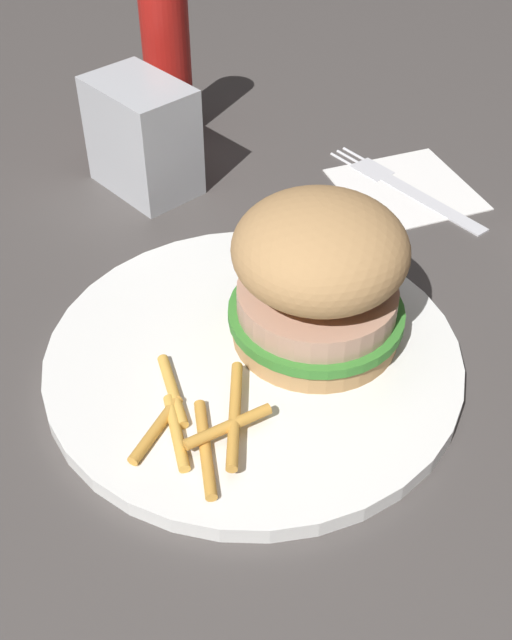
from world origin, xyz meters
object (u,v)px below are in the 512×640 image
at_px(sandwich, 319,275).
at_px(fork, 404,185).
at_px(ketchup_bottle, 167,63).
at_px(napkin_dispenser, 143,137).
at_px(plate, 256,360).
at_px(napkin, 405,189).
at_px(fries_pile, 199,423).

height_order(sandwich, fork, sandwich).
relative_size(fork, ketchup_bottle, 1.25).
distance_m(sandwich, napkin_dispenser, 0.25).
distance_m(plate, fork, 0.26).
height_order(plate, napkin_dispenser, napkin_dispenser).
height_order(napkin_dispenser, ketchup_bottle, ketchup_bottle).
height_order(fork, napkin_dispenser, napkin_dispenser).
xyz_separation_m(napkin, fork, (-0.00, 0.00, 0.00)).
relative_size(sandwich, napkin_dispenser, 1.23).
height_order(plate, sandwich, sandwich).
xyz_separation_m(fork, ketchup_bottle, (-0.10, 0.21, 0.07)).
distance_m(plate, napkin, 0.26).
bearing_deg(fries_pile, sandwich, 11.20).
height_order(plate, fork, plate).
bearing_deg(napkin_dispenser, sandwich, -9.44).
height_order(sandwich, ketchup_bottle, ketchup_bottle).
bearing_deg(napkin_dispenser, fork, 45.95).
relative_size(sandwich, napkin, 1.07).
bearing_deg(fork, fries_pile, -157.44).
height_order(fries_pile, ketchup_bottle, ketchup_bottle).
bearing_deg(ketchup_bottle, sandwich, -106.01).
relative_size(plate, napkin_dispenser, 2.90).
distance_m(fork, napkin_dispenser, 0.23).
height_order(fries_pile, napkin, fries_pile).
xyz_separation_m(plate, napkin, (0.24, 0.09, -0.01)).
bearing_deg(sandwich, ketchup_bottle, 73.99).
bearing_deg(fries_pile, fork, 22.56).
xyz_separation_m(plate, ketchup_bottle, (0.13, 0.31, 0.06)).
distance_m(plate, ketchup_bottle, 0.34).
xyz_separation_m(sandwich, napkin_dispenser, (0.02, 0.25, -0.02)).
relative_size(fries_pile, fork, 0.63).
height_order(plate, fries_pile, fries_pile).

